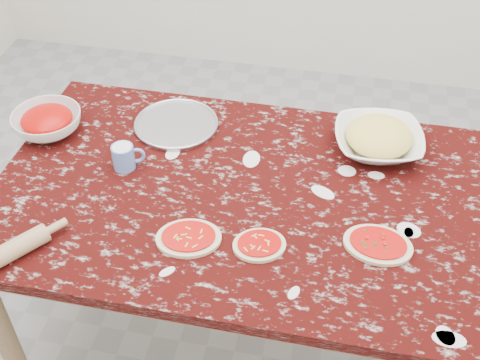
% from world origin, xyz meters
% --- Properties ---
extents(ground, '(4.00, 4.00, 0.00)m').
position_xyz_m(ground, '(0.00, 0.00, 0.00)').
color(ground, gray).
extents(worktable, '(1.60, 1.00, 0.75)m').
position_xyz_m(worktable, '(0.00, 0.00, 0.67)').
color(worktable, black).
rests_on(worktable, ground).
extents(pizza_tray, '(0.31, 0.31, 0.01)m').
position_xyz_m(pizza_tray, '(-0.30, 0.30, 0.76)').
color(pizza_tray, '#B2B2B7').
rests_on(pizza_tray, worktable).
extents(sauce_bowl, '(0.27, 0.27, 0.08)m').
position_xyz_m(sauce_bowl, '(-0.74, 0.17, 0.79)').
color(sauce_bowl, white).
rests_on(sauce_bowl, worktable).
extents(cheese_bowl, '(0.35, 0.35, 0.07)m').
position_xyz_m(cheese_bowl, '(0.42, 0.31, 0.79)').
color(cheese_bowl, white).
rests_on(cheese_bowl, worktable).
extents(flour_mug, '(0.11, 0.07, 0.09)m').
position_xyz_m(flour_mug, '(-0.40, 0.04, 0.79)').
color(flour_mug, '#6288D9').
rests_on(flour_mug, worktable).
extents(pizza_left, '(0.23, 0.20, 0.02)m').
position_xyz_m(pizza_left, '(-0.11, -0.24, 0.76)').
color(pizza_left, beige).
rests_on(pizza_left, worktable).
extents(pizza_mid, '(0.19, 0.18, 0.02)m').
position_xyz_m(pizza_mid, '(0.10, -0.22, 0.76)').
color(pizza_mid, beige).
rests_on(pizza_mid, worktable).
extents(pizza_right, '(0.22, 0.17, 0.02)m').
position_xyz_m(pizza_right, '(0.44, -0.15, 0.76)').
color(pizza_right, beige).
rests_on(pizza_right, worktable).
extents(rolling_pin, '(0.22, 0.27, 0.06)m').
position_xyz_m(rolling_pin, '(-0.60, -0.43, 0.78)').
color(rolling_pin, tan).
rests_on(rolling_pin, worktable).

